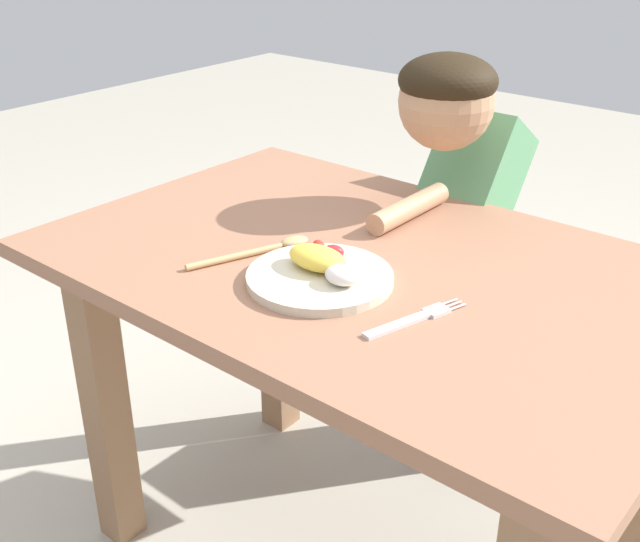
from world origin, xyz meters
TOP-DOWN VIEW (x-y plane):
  - dining_table at (0.00, 0.00)m, footprint 1.13×0.73m
  - plate at (-0.01, -0.11)m, footprint 0.24×0.24m
  - fork at (0.18, -0.13)m, footprint 0.07×0.18m
  - spoon at (-0.15, -0.09)m, footprint 0.10×0.23m
  - person at (-0.05, 0.42)m, footprint 0.19×0.51m

SIDE VIEW (x-z plane):
  - dining_table at x=0.00m, z-range 0.22..0.93m
  - person at x=-0.05m, z-range 0.07..1.09m
  - fork at x=0.18m, z-range 0.72..0.72m
  - spoon at x=-0.15m, z-range 0.72..0.73m
  - plate at x=-0.01m, z-range 0.71..0.76m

